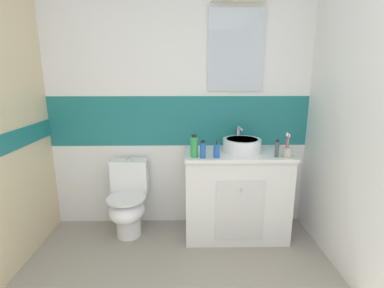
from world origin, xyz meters
TOP-DOWN VIEW (x-y plane):
  - wall_back_tiled at (0.01, 2.45)m, footprint 3.20×0.20m
  - vanity_cabinet at (0.55, 2.14)m, footprint 0.99×0.54m
  - sink_basin at (0.60, 2.16)m, footprint 0.36×0.40m
  - toilet at (-0.50, 2.15)m, footprint 0.37×0.50m
  - toothbrush_cup at (0.95, 1.94)m, footprint 0.08×0.08m
  - soap_dispenser at (0.33, 1.95)m, footprint 0.06×0.06m
  - shampoo_bottle_tall at (0.14, 1.97)m, footprint 0.07×0.07m
  - deodorant_spray_can at (0.21, 1.94)m, footprint 0.05×0.05m
  - toothpaste_tube_upright at (0.86, 1.96)m, footprint 0.04×0.04m

SIDE VIEW (x-z plane):
  - toilet at x=-0.50m, z-range -0.02..0.72m
  - vanity_cabinet at x=0.55m, z-range 0.00..0.85m
  - toothbrush_cup at x=0.95m, z-range 0.79..1.01m
  - soap_dispenser at x=0.33m, z-range 0.83..0.99m
  - sink_basin at x=0.60m, z-range 0.81..1.02m
  - deodorant_spray_can at x=0.21m, z-range 0.85..1.00m
  - toothpaste_tube_upright at x=0.86m, z-range 0.85..1.00m
  - shampoo_bottle_tall at x=0.14m, z-range 0.85..1.05m
  - wall_back_tiled at x=0.01m, z-range 0.01..2.51m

